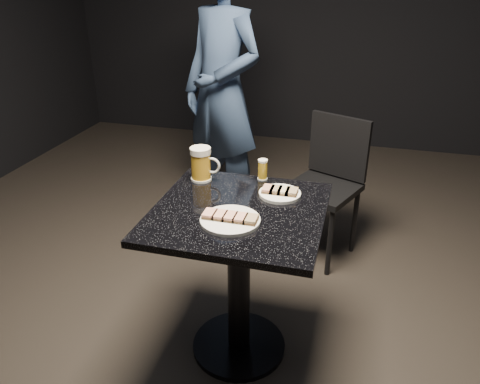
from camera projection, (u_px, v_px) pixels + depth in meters
The scene contains 10 objects.
floor at pixel (239, 347), 2.25m from camera, with size 6.00×6.00×0.00m, color black.
plate_large at pixel (230, 220), 1.82m from camera, with size 0.24×0.24×0.01m, color silver.
plate_small at pixel (280, 194), 2.03m from camera, with size 0.18×0.18×0.01m, color white.
patron at pixel (222, 93), 3.09m from camera, with size 0.65×0.43×1.78m, color navy.
table at pixel (239, 259), 2.03m from camera, with size 0.70×0.70×0.75m.
beer_mug at pixel (201, 164), 2.15m from camera, with size 0.14×0.10×0.16m.
beer_tumbler at pixel (263, 170), 2.17m from camera, with size 0.05×0.05×0.10m.
chair at pixel (328, 178), 2.81m from camera, with size 0.50×0.50×0.86m.
canapes_on_plate_large at pixel (230, 217), 1.82m from camera, with size 0.22×0.07×0.02m.
canapes_on_plate_small at pixel (280, 190), 2.03m from camera, with size 0.15×0.07×0.02m.
Camera 1 is at (0.45, -1.63, 1.66)m, focal length 35.00 mm.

